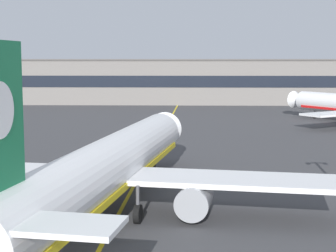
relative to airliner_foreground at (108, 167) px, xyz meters
The scene contains 4 objects.
taxiway_centreline 18.66m from the airliner_foreground, 85.87° to the left, with size 0.30×180.00×0.01m, color yellow.
airliner_foreground is the anchor object (origin of this frame).
safety_cone_by_nose_gear 16.32m from the airliner_foreground, 87.64° to the left, with size 0.44×0.44×0.55m.
terminal_building 98.84m from the airliner_foreground, 92.08° to the left, with size 159.94×12.40×11.21m.
Camera 1 is at (3.99, -25.22, 10.80)m, focal length 57.38 mm.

